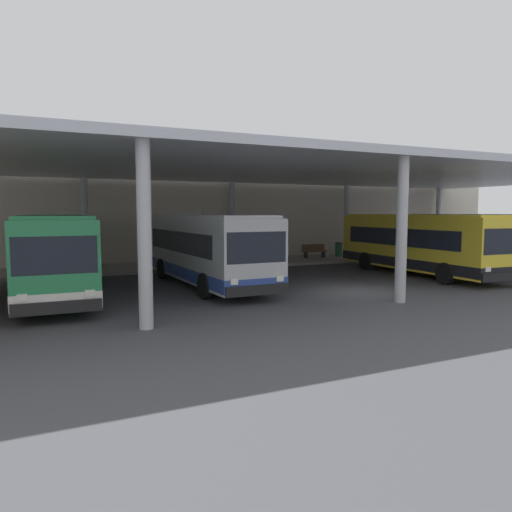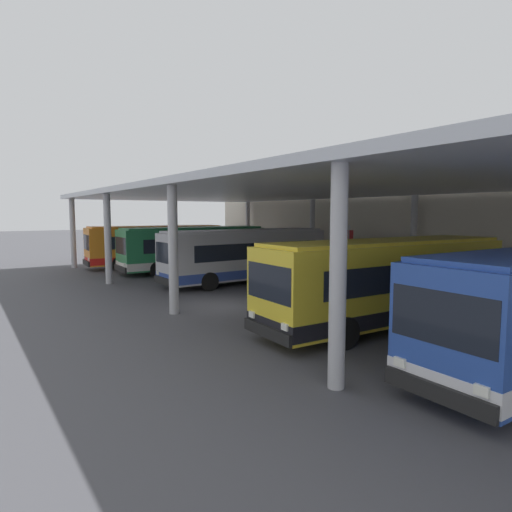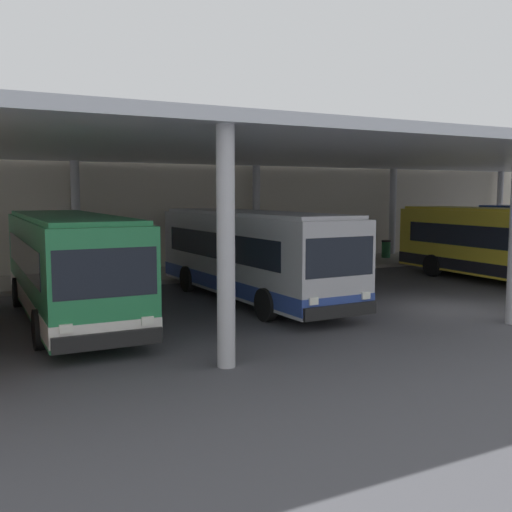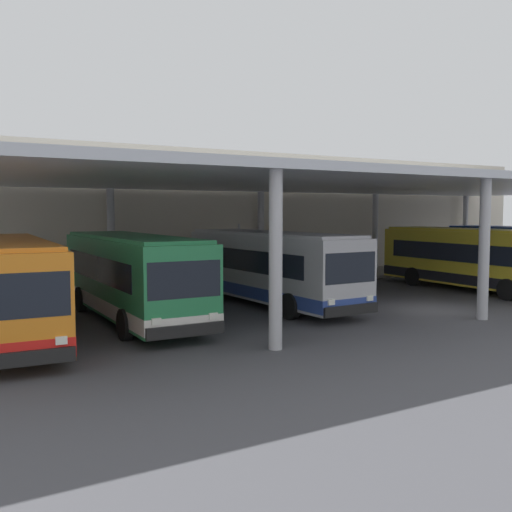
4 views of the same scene
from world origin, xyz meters
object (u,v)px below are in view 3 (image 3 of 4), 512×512
object	(u,v)px
bus_middle_bay	(251,254)
trash_bin	(386,249)
bench_waiting	(357,251)
banner_sign	(226,233)
bus_far_bay	(503,244)
bus_second_bay	(68,265)

from	to	relation	value
bus_middle_bay	trash_bin	bearing A→B (deg)	30.96
bus_middle_bay	bench_waiting	world-z (taller)	bus_middle_bay
bench_waiting	banner_sign	xyz separation A→B (m)	(-8.32, -0.88, 1.32)
bus_middle_bay	banner_sign	bearing A→B (deg)	72.11
bench_waiting	trash_bin	distance (m)	2.10
banner_sign	bench_waiting	bearing A→B (deg)	6.01
bus_far_bay	bus_middle_bay	bearing A→B (deg)	173.36
bench_waiting	trash_bin	size ratio (longest dim) A/B	1.84
bus_middle_bay	bus_far_bay	bearing A→B (deg)	-6.64
bus_second_bay	banner_sign	bearing A→B (deg)	39.04
bus_second_bay	bus_middle_bay	distance (m)	6.31
bus_second_bay	bus_far_bay	xyz separation A→B (m)	(17.63, -1.03, 0.00)
bus_far_bay	trash_bin	size ratio (longest dim) A/B	10.86
bus_second_bay	bus_middle_bay	world-z (taller)	same
bench_waiting	banner_sign	distance (m)	8.47
trash_bin	banner_sign	bearing A→B (deg)	-174.58
bus_second_bay	banner_sign	world-z (taller)	banner_sign
bench_waiting	banner_sign	bearing A→B (deg)	-173.99
bus_second_bay	bus_middle_bay	size ratio (longest dim) A/B	1.00
bus_second_bay	bench_waiting	size ratio (longest dim) A/B	5.88
bus_middle_bay	bench_waiting	xyz separation A→B (m)	(10.43, 7.40, -0.99)
bus_far_bay	banner_sign	size ratio (longest dim) A/B	3.33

